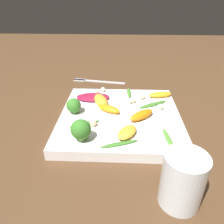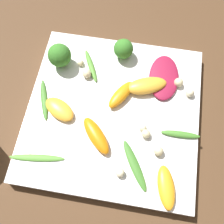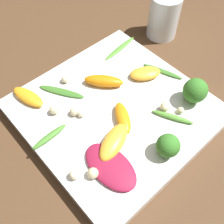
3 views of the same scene
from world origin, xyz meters
name	(u,v)px [view 1 (image 1 of 3)]	position (x,y,z in m)	size (l,w,h in m)	color
ground_plane	(119,122)	(0.00, 0.00, 0.00)	(2.40, 2.40, 0.00)	#4C331E
plate	(119,118)	(0.00, 0.00, 0.01)	(0.31, 0.31, 0.03)	white
drinking_glass	(180,180)	(-0.24, -0.10, 0.05)	(0.07, 0.07, 0.10)	white
fork	(92,81)	(0.28, 0.10, 0.00)	(0.05, 0.20, 0.01)	silver
radicchio_leaf_0	(92,97)	(0.08, 0.08, 0.03)	(0.06, 0.10, 0.01)	maroon
orange_segment_0	(107,109)	(0.01, 0.03, 0.03)	(0.05, 0.07, 0.02)	orange
orange_segment_1	(159,95)	(0.11, -0.12, 0.03)	(0.04, 0.07, 0.01)	orange
orange_segment_2	(140,115)	(-0.02, -0.05, 0.04)	(0.07, 0.07, 0.02)	orange
orange_segment_3	(99,100)	(0.05, 0.06, 0.04)	(0.08, 0.06, 0.02)	#FCAD33
orange_segment_4	(125,132)	(-0.09, -0.02, 0.03)	(0.07, 0.06, 0.02)	#FCAD33
broccoli_floret_0	(73,105)	(0.00, 0.12, 0.05)	(0.04, 0.04, 0.04)	#84AD5B
broccoli_floret_1	(79,130)	(-0.11, 0.08, 0.05)	(0.04, 0.04, 0.05)	#84AD5B
arugula_sprig_0	(167,140)	(-0.11, -0.11, 0.03)	(0.09, 0.02, 0.00)	#518E33
arugula_sprig_1	(119,144)	(-0.13, 0.00, 0.03)	(0.04, 0.08, 0.01)	#3D7528
arugula_sprig_2	(152,104)	(0.05, -0.09, 0.03)	(0.06, 0.09, 0.01)	#3D7528
arugula_sprig_3	(128,93)	(0.12, -0.03, 0.03)	(0.07, 0.01, 0.01)	#47842D
arugula_sprig_4	(83,124)	(-0.06, 0.08, 0.03)	(0.04, 0.07, 0.01)	#518E33
macadamia_nut_0	(141,97)	(0.09, -0.06, 0.03)	(0.02, 0.02, 0.02)	beige
macadamia_nut_1	(92,123)	(-0.06, 0.06, 0.03)	(0.02, 0.02, 0.02)	beige
macadamia_nut_2	(159,107)	(0.03, -0.11, 0.03)	(0.02, 0.02, 0.02)	beige
macadamia_nut_3	(128,102)	(0.06, -0.03, 0.03)	(0.01, 0.01, 0.01)	beige
macadamia_nut_4	(132,100)	(0.06, -0.04, 0.03)	(0.02, 0.02, 0.02)	beige
macadamia_nut_5	(102,90)	(0.13, 0.06, 0.03)	(0.02, 0.02, 0.02)	beige
macadamia_nut_6	(81,128)	(-0.08, 0.09, 0.03)	(0.01, 0.01, 0.01)	beige
macadamia_nut_7	(95,92)	(0.11, 0.07, 0.03)	(0.02, 0.02, 0.02)	beige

